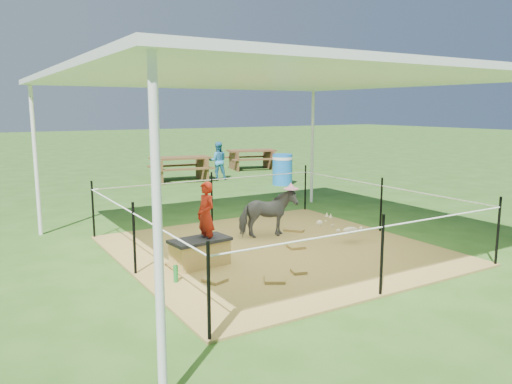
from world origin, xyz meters
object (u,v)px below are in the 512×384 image
straw_bale (200,254)px  trash_barrel (282,170)px  distant_person (218,161)px  picnic_table_far (251,159)px  pony (268,214)px  green_bottle (176,274)px  woman (206,208)px  foal (350,229)px  picnic_table_near (180,169)px

straw_bale → trash_barrel: bearing=47.3°
distant_person → picnic_table_far: bearing=-120.7°
pony → trash_barrel: bearing=-25.9°
straw_bale → green_bottle: 0.71m
straw_bale → woman: (0.10, 0.00, 0.64)m
straw_bale → foal: foal is taller
pony → trash_barrel: (3.64, 4.91, 0.01)m
woman → distant_person: (4.07, 7.66, -0.25)m
woman → trash_barrel: 7.76m
green_bottle → foal: bearing=5.2°
woman → picnic_table_near: size_ratio=0.52×
foal → picnic_table_far: bearing=77.0°
straw_bale → green_bottle: (-0.55, -0.45, -0.06)m
pony → picnic_table_near: bearing=-0.3°
foal → picnic_table_near: bearing=95.7°
woman → picnic_table_far: 11.39m
green_bottle → picnic_table_far: (7.00, 9.89, 0.22)m
trash_barrel → picnic_table_near: (-2.25, 2.24, -0.08)m
trash_barrel → foal: bearing=-114.3°
distant_person → green_bottle: bearing=81.0°
pony → foal: 1.41m
trash_barrel → picnic_table_near: 3.18m
green_bottle → picnic_table_near: (3.60, 8.44, 0.23)m
straw_bale → pony: bearing=26.8°
picnic_table_near → distant_person: bearing=-8.5°
woman → trash_barrel: woman is taller
foal → trash_barrel: size_ratio=0.92×
green_bottle → trash_barrel: bearing=46.7°
straw_bale → picnic_table_near: bearing=69.1°
woman → green_bottle: 1.06m
woman → picnic_table_near: 8.53m
trash_barrel → distant_person: 2.22m
straw_bale → picnic_table_far: picnic_table_far is taller
straw_bale → picnic_table_near: (3.05, 7.99, 0.17)m
picnic_table_near → trash_barrel: bearing=-36.8°
pony → picnic_table_far: (4.79, 8.60, -0.08)m
green_bottle → foal: size_ratio=0.26×
straw_bale → distant_person: bearing=61.4°
pony → picnic_table_far: pony is taller
pony → picnic_table_near: pony is taller
straw_bale → picnic_table_near: picnic_table_near is taller
green_bottle → picnic_table_near: size_ratio=0.12×
foal → pony: bearing=143.1°
green_bottle → foal: 3.20m
foal → green_bottle: bearing=-166.1°
picnic_table_far → distant_person: size_ratio=1.45×
green_bottle → picnic_table_near: 9.18m
woman → distant_person: 8.68m
foal → trash_barrel: 6.48m
pony → picnic_table_near: (1.39, 7.16, -0.07)m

